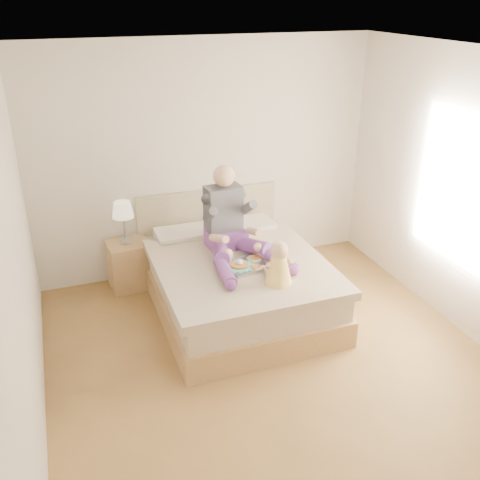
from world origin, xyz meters
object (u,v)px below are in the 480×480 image
object	(u,v)px
nightstand	(130,265)
tray	(247,263)
bed	(235,279)
baby	(278,266)
adult	(231,228)

from	to	relation	value
nightstand	tray	xyz separation A→B (m)	(1.04, -1.07, 0.36)
bed	baby	bearing A→B (deg)	-74.10
nightstand	baby	xyz separation A→B (m)	(1.19, -1.48, 0.51)
adult	tray	bearing A→B (deg)	-87.84
bed	tray	size ratio (longest dim) A/B	4.12
adult	bed	bearing A→B (deg)	-90.23
nightstand	baby	distance (m)	1.97
bed	nightstand	distance (m)	1.28
adult	baby	size ratio (longest dim) A/B	2.67
nightstand	bed	bearing A→B (deg)	-43.86
bed	adult	distance (m)	0.57
bed	nightstand	world-z (taller)	bed
bed	adult	bearing A→B (deg)	94.91
tray	baby	world-z (taller)	baby
tray	baby	distance (m)	0.46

